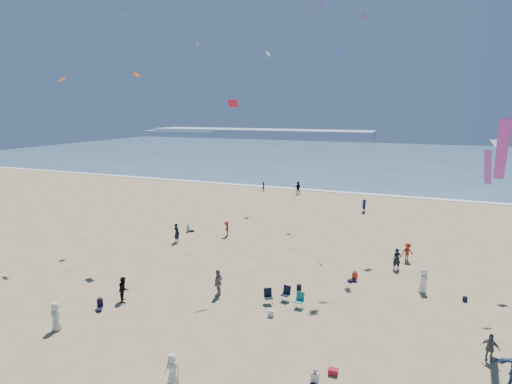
% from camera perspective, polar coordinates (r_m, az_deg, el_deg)
% --- Properties ---
extents(ground, '(220.00, 220.00, 0.00)m').
position_cam_1_polar(ground, '(23.03, -12.88, -21.30)').
color(ground, tan).
rests_on(ground, ground).
extents(ocean, '(220.00, 100.00, 0.06)m').
position_cam_1_polar(ocean, '(112.02, 15.55, 4.84)').
color(ocean, '#476B84').
rests_on(ocean, ground).
extents(surf_line, '(220.00, 1.20, 0.08)m').
position_cam_1_polar(surf_line, '(63.03, 10.66, 0.09)').
color(surf_line, white).
rests_on(surf_line, ground).
extents(headland_far, '(110.00, 20.00, 3.20)m').
position_cam_1_polar(headland_far, '(199.28, 0.43, 8.49)').
color(headland_far, '#7A8EA8').
rests_on(headland_far, ground).
extents(headland_near, '(40.00, 14.00, 2.00)m').
position_cam_1_polar(headland_near, '(212.60, -10.30, 8.34)').
color(headland_near, '#7A8EA8').
rests_on(headland_near, ground).
extents(standing_flyers, '(27.59, 49.75, 1.93)m').
position_cam_1_polar(standing_flyers, '(32.54, 7.78, -9.27)').
color(standing_flyers, silver).
rests_on(standing_flyers, ground).
extents(seated_group, '(18.79, 25.70, 0.84)m').
position_cam_1_polar(seated_group, '(26.74, -4.72, -15.07)').
color(seated_group, silver).
rests_on(seated_group, ground).
extents(chair_cluster, '(2.73, 1.56, 1.00)m').
position_cam_1_polar(chair_cluster, '(26.85, 4.05, -14.75)').
color(chair_cluster, black).
rests_on(chair_cluster, ground).
extents(white_tote, '(0.35, 0.20, 0.40)m').
position_cam_1_polar(white_tote, '(25.55, 2.15, -16.95)').
color(white_tote, silver).
rests_on(white_tote, ground).
extents(black_backpack, '(0.30, 0.22, 0.38)m').
position_cam_1_polar(black_backpack, '(29.00, 6.17, -13.38)').
color(black_backpack, black).
rests_on(black_backpack, ground).
extents(cooler, '(0.45, 0.30, 0.30)m').
position_cam_1_polar(cooler, '(21.23, 10.96, -23.90)').
color(cooler, '#A8182A').
rests_on(cooler, ground).
extents(navy_bag, '(0.28, 0.18, 0.34)m').
position_cam_1_polar(navy_bag, '(30.60, 27.69, -13.38)').
color(navy_bag, black).
rests_on(navy_bag, ground).
extents(kites_aloft, '(36.97, 38.80, 24.33)m').
position_cam_1_polar(kites_aloft, '(29.57, 17.16, 16.94)').
color(kites_aloft, '#FF5E74').
rests_on(kites_aloft, ground).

